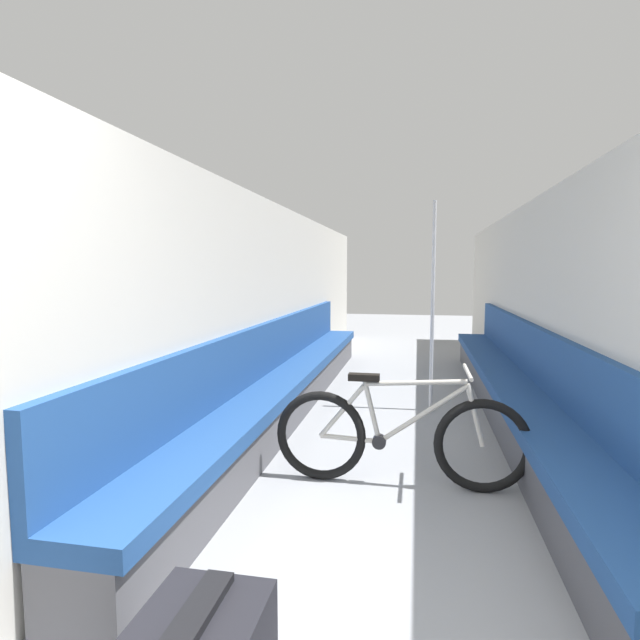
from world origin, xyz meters
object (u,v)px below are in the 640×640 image
at_px(bicycle, 399,437).
at_px(bench_seat_row_left, 287,382).
at_px(grab_pole_near, 433,310).
at_px(bench_seat_row_right, 515,392).

bearing_deg(bicycle, bench_seat_row_left, 122.06).
distance_m(bench_seat_row_left, bicycle, 1.92).
relative_size(bench_seat_row_left, grab_pole_near, 3.11).
bearing_deg(grab_pole_near, bench_seat_row_right, -21.67).
distance_m(bench_seat_row_right, bicycle, 1.83).
bearing_deg(bench_seat_row_right, bench_seat_row_left, 180.00).
xyz_separation_m(bench_seat_row_right, grab_pole_near, (-0.74, 0.29, 0.71)).
bearing_deg(bench_seat_row_left, grab_pole_near, 11.89).
bearing_deg(grab_pole_near, bench_seat_row_left, -168.11).
relative_size(bench_seat_row_right, bicycle, 3.93).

